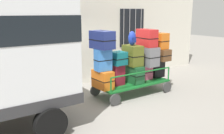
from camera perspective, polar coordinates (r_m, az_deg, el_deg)
ground_plane at (r=7.75m, az=1.36°, el=-7.32°), size 40.00×40.00×0.00m
building_wall at (r=9.18m, az=-6.94°, el=11.61°), size 12.00×0.38×5.00m
luggage_cart at (r=8.13m, az=4.62°, el=-3.87°), size 2.49×1.15×0.41m
cart_railing at (r=8.02m, az=4.67°, el=-0.92°), size 2.38×1.01×0.44m
suitcase_left_bottom at (r=7.40m, az=-2.14°, el=-2.83°), size 0.40×0.71×0.54m
suitcase_left_middle at (r=7.25m, az=-2.08°, el=1.66°), size 0.48×0.34×0.64m
suitcase_left_top at (r=7.19m, az=-2.27°, el=6.26°), size 0.52×0.75×0.52m
suitcase_midleft_bottom at (r=7.69m, az=1.42°, el=-1.83°), size 0.37×0.26×0.64m
suitcase_midleft_middle at (r=7.58m, az=1.44°, el=2.01°), size 0.48×0.45×0.40m
suitcase_center_bottom at (r=8.06m, az=4.54°, el=-1.51°), size 0.37×0.88×0.56m
suitcase_center_middle at (r=7.91m, az=4.75°, el=2.67°), size 0.47×0.66×0.65m
suitcase_midright_bottom at (r=8.41m, az=7.63°, el=-1.19°), size 0.50×0.27×0.50m
suitcase_midright_middle at (r=8.29m, az=7.76°, el=2.56°), size 0.45×0.90×0.62m
suitcase_midright_top at (r=8.19m, az=7.98°, el=6.63°), size 0.41×0.72×0.57m
suitcase_right_bottom at (r=8.77m, az=10.40°, el=-0.30°), size 0.49×0.27×0.62m
suitcase_right_middle at (r=8.68m, az=10.47°, el=2.96°), size 0.41×0.92×0.39m
suitcase_right_top at (r=8.59m, az=10.78°, el=5.94°), size 0.44×0.58×0.53m
backpack at (r=7.81m, az=4.65°, el=6.57°), size 0.27×0.22×0.44m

